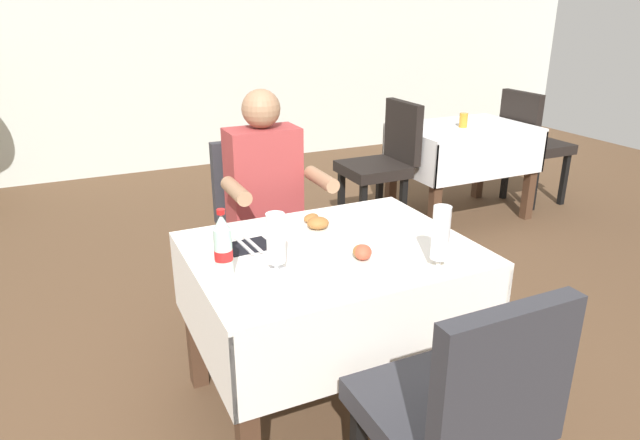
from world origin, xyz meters
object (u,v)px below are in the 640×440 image
(napkin_cutlery_set, at_px, (248,246))
(background_chair_right, at_px, (531,140))
(main_dining_table, at_px, (330,286))
(seated_diner_far, at_px, (268,201))
(chair_near_camera_side, at_px, (457,411))
(background_table_tumbler, at_px, (463,120))
(chair_far_diner_seat, at_px, (262,223))
(background_chair_left, at_px, (384,159))
(beer_glass_left, at_px, (276,241))
(cola_bottle_primary, at_px, (223,247))
(background_dining_table, at_px, (462,149))
(plate_far_diner, at_px, (316,224))
(plate_near_camera, at_px, (362,256))
(beer_glass_middle, at_px, (440,237))

(napkin_cutlery_set, height_order, background_chair_right, background_chair_right)
(main_dining_table, bearing_deg, seated_diner_far, 90.06)
(chair_near_camera_side, xyz_separation_m, background_table_tumbler, (1.95, 2.45, 0.24))
(main_dining_table, distance_m, background_table_tumbler, 2.55)
(chair_far_diner_seat, distance_m, background_chair_left, 1.52)
(beer_glass_left, bearing_deg, cola_bottle_primary, 165.83)
(beer_glass_left, xyz_separation_m, background_dining_table, (2.26, 1.77, -0.30))
(background_table_tumbler, bearing_deg, napkin_cutlery_set, -146.33)
(napkin_cutlery_set, height_order, background_dining_table, napkin_cutlery_set)
(chair_near_camera_side, bearing_deg, background_dining_table, 51.36)
(plate_far_diner, bearing_deg, chair_far_diner_seat, 92.88)
(beer_glass_left, distance_m, napkin_cutlery_set, 0.27)
(chair_far_diner_seat, bearing_deg, beer_glass_left, -106.25)
(plate_near_camera, distance_m, background_dining_table, 2.68)
(plate_far_diner, height_order, beer_glass_left, beer_glass_left)
(beer_glass_left, bearing_deg, napkin_cutlery_set, 96.06)
(plate_far_diner, height_order, background_table_tumbler, background_table_tumbler)
(seated_diner_far, bearing_deg, beer_glass_left, -108.23)
(chair_near_camera_side, height_order, plate_near_camera, chair_near_camera_side)
(chair_near_camera_side, relative_size, background_dining_table, 0.94)
(plate_far_diner, relative_size, beer_glass_left, 1.09)
(main_dining_table, xyz_separation_m, background_dining_table, (1.99, 1.66, -0.01))
(main_dining_table, bearing_deg, chair_near_camera_side, -90.00)
(chair_far_diner_seat, relative_size, napkin_cutlery_set, 5.03)
(plate_far_diner, bearing_deg, main_dining_table, -98.41)
(main_dining_table, xyz_separation_m, chair_near_camera_side, (-0.00, -0.82, -0.01))
(cola_bottle_primary, bearing_deg, seated_diner_far, 59.83)
(cola_bottle_primary, relative_size, background_table_tumbler, 2.26)
(cola_bottle_primary, xyz_separation_m, background_table_tumbler, (2.40, 1.69, -0.05))
(seated_diner_far, distance_m, beer_glass_left, 0.87)
(beer_glass_middle, bearing_deg, chair_far_diner_seat, 103.51)
(plate_far_diner, distance_m, beer_glass_middle, 0.60)
(chair_far_diner_seat, xyz_separation_m, cola_bottle_primary, (-0.45, -0.88, 0.29))
(plate_near_camera, height_order, background_table_tumbler, background_table_tumbler)
(napkin_cutlery_set, bearing_deg, background_dining_table, 33.75)
(main_dining_table, bearing_deg, beer_glass_left, -158.65)
(plate_near_camera, distance_m, cola_bottle_primary, 0.52)
(plate_near_camera, bearing_deg, chair_far_diner_seat, 92.71)
(cola_bottle_primary, bearing_deg, beer_glass_middle, -20.34)
(main_dining_table, relative_size, plate_far_diner, 4.60)
(plate_near_camera, height_order, beer_glass_left, beer_glass_left)
(main_dining_table, relative_size, plate_near_camera, 4.67)
(seated_diner_far, height_order, beer_glass_middle, seated_diner_far)
(chair_far_diner_seat, relative_size, cola_bottle_primary, 3.91)
(beer_glass_middle, height_order, background_dining_table, beer_glass_middle)
(chair_far_diner_seat, bearing_deg, background_dining_table, 22.99)
(chair_near_camera_side, xyz_separation_m, plate_far_diner, (0.03, 1.03, 0.20))
(plate_far_diner, relative_size, cola_bottle_primary, 0.96)
(beer_glass_left, distance_m, background_table_tumbler, 2.82)
(background_chair_left, distance_m, background_chair_right, 1.45)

